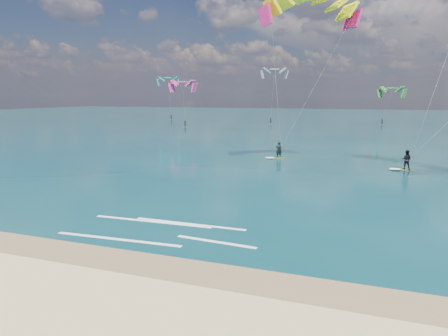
# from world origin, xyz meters

# --- Properties ---
(ground) EXTENTS (320.00, 320.00, 0.00)m
(ground) POSITION_xyz_m (0.00, 40.00, 0.00)
(ground) COLOR tan
(ground) RESTS_ON ground
(wet_sand_strip) EXTENTS (320.00, 2.40, 0.01)m
(wet_sand_strip) POSITION_xyz_m (0.00, 3.00, 0.00)
(wet_sand_strip) COLOR brown
(wet_sand_strip) RESTS_ON ground
(sea) EXTENTS (320.00, 200.00, 0.04)m
(sea) POSITION_xyz_m (0.00, 104.00, 0.02)
(sea) COLOR #0A3439
(sea) RESTS_ON ground
(kitesurfer_main) EXTENTS (11.65, 10.93, 17.53)m
(kitesurfer_main) POSITION_xyz_m (3.42, 29.65, 8.93)
(kitesurfer_main) COLOR #B2EC1B
(kitesurfer_main) RESTS_ON sea
(shoreline_foam) EXTENTS (10.39, 3.88, 0.01)m
(shoreline_foam) POSITION_xyz_m (0.50, 7.02, 0.04)
(shoreline_foam) COLOR white
(shoreline_foam) RESTS_ON ground
(distant_kites) EXTENTS (80.30, 25.99, 13.13)m
(distant_kites) POSITION_xyz_m (-6.73, 79.89, 5.64)
(distant_kites) COLOR gray
(distant_kites) RESTS_ON ground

